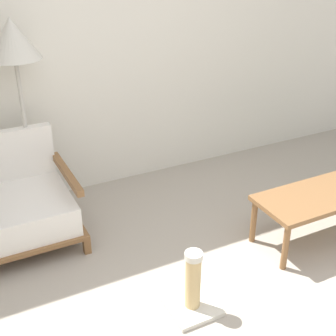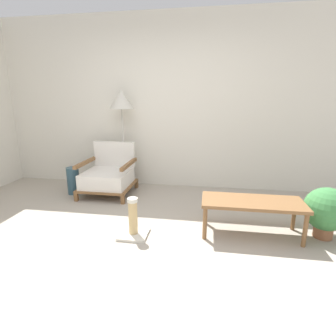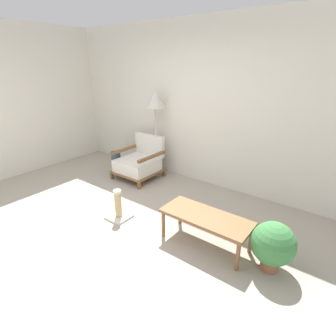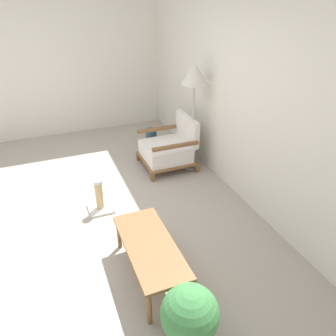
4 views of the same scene
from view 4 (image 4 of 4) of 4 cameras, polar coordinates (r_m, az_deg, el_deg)
name	(u,v)px [view 4 (image 4 of 4)]	position (r m, az deg, el deg)	size (l,w,h in m)	color
ground_plane	(66,221)	(4.12, -17.38, -8.81)	(14.00, 14.00, 0.00)	#A89E8E
wall_back	(239,89)	(4.16, 12.25, 13.24)	(8.00, 0.06, 2.70)	silver
wall_left	(64,58)	(6.21, -17.59, 17.73)	(0.06, 8.00, 2.70)	silver
armchair	(169,148)	(4.96, 0.17, 3.46)	(0.74, 0.75, 0.76)	brown
floor_lamp	(195,79)	(4.60, 4.64, 15.18)	(0.38, 0.38, 1.56)	#B7B2A8
coffee_table	(150,248)	(3.10, -3.14, -13.74)	(1.05, 0.44, 0.38)	brown
vase	(151,141)	(5.42, -2.93, 4.75)	(0.18, 0.18, 0.42)	#2D4C5B
potted_plant	(190,315)	(2.67, 3.81, -24.16)	(0.45, 0.45, 0.54)	#935B3D
scratching_post	(100,200)	(4.13, -11.80, -5.48)	(0.30, 0.30, 0.42)	beige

